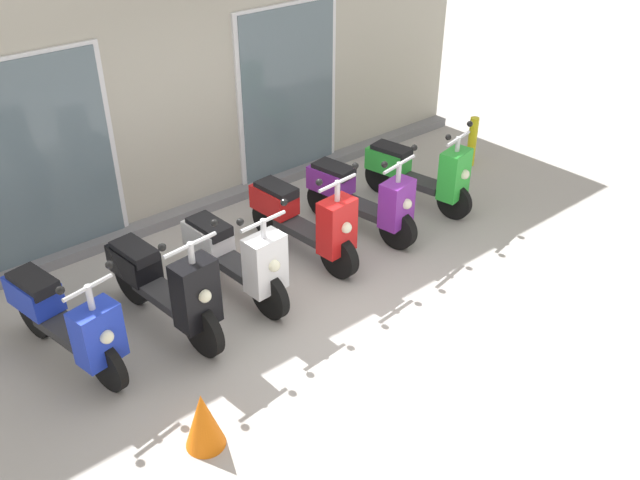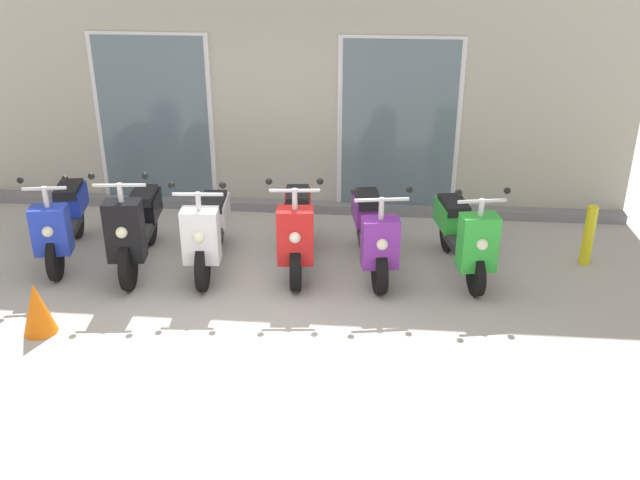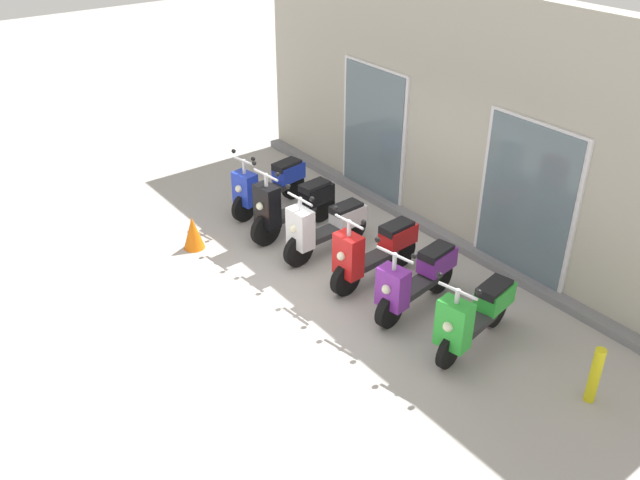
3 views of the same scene
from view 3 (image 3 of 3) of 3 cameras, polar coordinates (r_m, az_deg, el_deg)
The scene contains 10 objects.
ground_plane at distance 9.54m, azimuth -1.43°, elevation -3.74°, with size 40.00×40.00×0.00m, color #A8A39E.
storefront_facade at distance 10.36m, azimuth 11.05°, elevation 9.67°, with size 9.09×0.50×3.72m.
scooter_blue at distance 11.34m, azimuth -4.31°, elevation 4.71°, with size 0.64×1.59×1.18m.
scooter_black at distance 10.57m, azimuth -2.33°, elevation 2.96°, with size 0.60×1.67×1.29m.
scooter_white at distance 10.02m, azimuth 0.44°, elevation 1.17°, with size 0.59×1.56×1.20m.
scooter_red at distance 9.43m, azimuth 4.52°, elevation -0.90°, with size 0.58×1.59×1.24m.
scooter_purple at distance 8.92m, azimuth 8.03°, elevation -3.21°, with size 0.66×1.54×1.17m.
scooter_green at distance 8.38m, azimuth 12.76°, elevation -6.04°, with size 0.66×1.51×1.17m.
traffic_cone at distance 10.45m, azimuth -10.54°, elevation 0.61°, with size 0.32×0.32×0.52m, color orange.
curb_bollard at distance 8.07m, azimuth 21.94°, elevation -10.42°, with size 0.12×0.12×0.70m, color yellow.
Camera 3 is at (6.54, -4.51, 5.29)m, focal length 38.38 mm.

